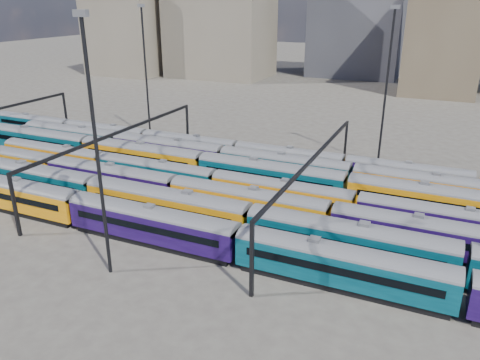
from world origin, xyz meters
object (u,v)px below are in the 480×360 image
at_px(rake_0, 152,221).
at_px(rake_2, 175,187).
at_px(mast_2, 96,142).
at_px(rake_1, 166,202).

height_order(rake_0, rake_2, rake_0).
bearing_deg(rake_0, mast_2, -94.38).
xyz_separation_m(rake_1, rake_2, (-1.84, 5.00, -0.16)).
distance_m(rake_1, mast_2, 16.33).
xyz_separation_m(rake_0, mast_2, (-0.54, -7.00, 11.16)).
xyz_separation_m(rake_2, mast_2, (2.52, -17.00, 11.22)).
height_order(rake_2, mast_2, mast_2).
bearing_deg(rake_1, mast_2, -86.76).
bearing_deg(mast_2, rake_2, 98.45).
relative_size(rake_1, mast_2, 4.38).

